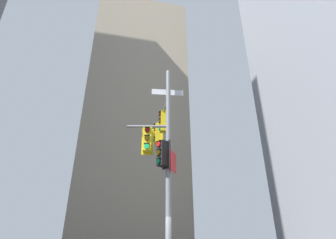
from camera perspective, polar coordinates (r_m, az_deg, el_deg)
The scene contains 2 objects.
building_mid_block at distance 38.84m, azimuth -7.38°, elevation -0.64°, with size 12.94×12.94×35.75m, color tan.
signal_pole_assembly at distance 11.24m, azimuth -1.29°, elevation -5.93°, with size 2.44×2.94×8.86m.
Camera 1 is at (-2.23, -9.88, 1.48)m, focal length 28.53 mm.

